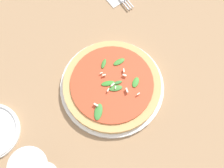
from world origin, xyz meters
The scene contains 2 objects.
ground_plane centered at (0.00, 0.00, 0.00)m, with size 6.00×6.00×0.00m, color #9E7A56.
pizza_arugula_main centered at (-0.01, -0.02, 0.02)m, with size 0.30×0.30×0.05m.
Camera 1 is at (0.27, -0.19, 0.85)m, focal length 50.00 mm.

